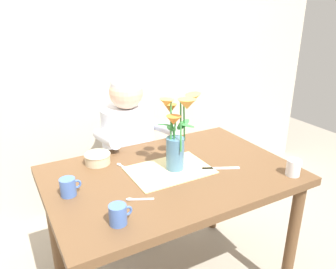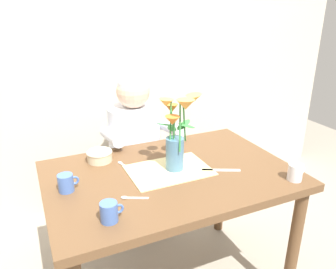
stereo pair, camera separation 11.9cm
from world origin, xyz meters
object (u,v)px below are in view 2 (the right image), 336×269
at_px(ceramic_bowl, 100,156).
at_px(tea_cup, 295,172).
at_px(coffee_cup, 66,183).
at_px(ceramic_mug, 109,212).
at_px(seated_person, 136,155).
at_px(dinner_knife, 221,170).
at_px(flower_vase, 177,133).

bearing_deg(ceramic_bowl, tea_cup, -36.38).
xyz_separation_m(coffee_cup, tea_cup, (0.99, -0.34, 0.00)).
bearing_deg(ceramic_mug, seated_person, 65.36).
xyz_separation_m(ceramic_mug, coffee_cup, (-0.12, 0.29, 0.00)).
bearing_deg(ceramic_mug, tea_cup, -3.21).
bearing_deg(seated_person, tea_cup, -62.14).
relative_size(dinner_knife, coffee_cup, 2.04).
distance_m(dinner_knife, tea_cup, 0.35).
relative_size(ceramic_mug, tea_cup, 1.00).
xyz_separation_m(ceramic_bowl, coffee_cup, (-0.20, -0.24, 0.01)).
bearing_deg(dinner_knife, coffee_cup, -163.58).
distance_m(ceramic_bowl, ceramic_mug, 0.54).
bearing_deg(ceramic_bowl, coffee_cup, -130.61).
distance_m(flower_vase, dinner_knife, 0.29).
relative_size(ceramic_mug, coffee_cup, 1.00).
distance_m(flower_vase, ceramic_mug, 0.52).
bearing_deg(tea_cup, dinner_knife, 140.22).
bearing_deg(ceramic_bowl, seated_person, 47.90).
bearing_deg(dinner_knife, tea_cup, -13.97).
xyz_separation_m(dinner_knife, ceramic_mug, (-0.61, -0.17, 0.04)).
bearing_deg(dinner_knife, ceramic_mug, -138.53).
relative_size(ceramic_bowl, dinner_knife, 0.72).
relative_size(dinner_knife, ceramic_mug, 2.04).
height_order(flower_vase, dinner_knife, flower_vase).
distance_m(dinner_knife, ceramic_mug, 0.64).
height_order(seated_person, dinner_knife, seated_person).
distance_m(ceramic_bowl, coffee_cup, 0.32).
height_order(seated_person, ceramic_bowl, seated_person).
distance_m(seated_person, coffee_cup, 0.81).
bearing_deg(tea_cup, flower_vase, 144.90).
bearing_deg(seated_person, dinner_knife, -72.73).
bearing_deg(flower_vase, coffee_cup, 178.22).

